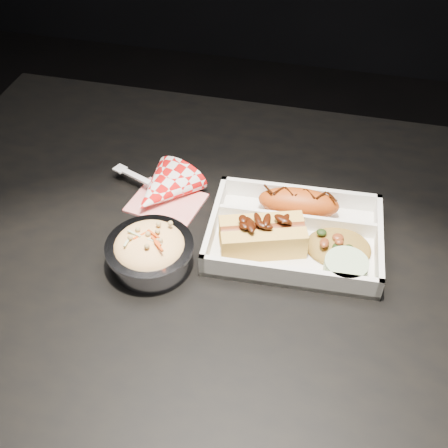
{
  "coord_description": "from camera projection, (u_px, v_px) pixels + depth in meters",
  "views": [
    {
      "loc": [
        0.08,
        -0.57,
        1.35
      ],
      "look_at": [
        -0.05,
        -0.02,
        0.81
      ],
      "focal_mm": 45.0,
      "sensor_mm": 36.0,
      "label": 1
    }
  ],
  "objects": [
    {
      "name": "fried_rice_mound",
      "position": [
        339.0,
        242.0,
        0.81
      ],
      "size": [
        0.1,
        0.08,
        0.03
      ],
      "primitive_type": "ellipsoid",
      "rotation": [
        0.0,
        0.0,
        0.05
      ],
      "color": "olive",
      "rests_on": "food_tray"
    },
    {
      "name": "food_tray",
      "position": [
        294.0,
        237.0,
        0.83
      ],
      "size": [
        0.26,
        0.19,
        0.04
      ],
      "rotation": [
        0.0,
        0.0,
        0.05
      ],
      "color": "white",
      "rests_on": "dining_table"
    },
    {
      "name": "foil_coleslaw_cup",
      "position": [
        150.0,
        250.0,
        0.79
      ],
      "size": [
        0.12,
        0.12,
        0.07
      ],
      "color": "silver",
      "rests_on": "dining_table"
    },
    {
      "name": "fried_pastry",
      "position": [
        299.0,
        203.0,
        0.86
      ],
      "size": [
        0.13,
        0.06,
        0.04
      ],
      "primitive_type": "ellipsoid",
      "rotation": [
        0.0,
        0.0,
        0.05
      ],
      "color": "#B54812",
      "rests_on": "food_tray"
    },
    {
      "name": "napkin_fork",
      "position": [
        162.0,
        191.0,
        0.9
      ],
      "size": [
        0.17,
        0.14,
        0.1
      ],
      "rotation": [
        0.0,
        0.0,
        -0.38
      ],
      "color": "red",
      "rests_on": "dining_table"
    },
    {
      "name": "hotdog",
      "position": [
        262.0,
        235.0,
        0.8
      ],
      "size": [
        0.13,
        0.09,
        0.06
      ],
      "rotation": [
        0.0,
        0.0,
        0.33
      ],
      "color": "#E6B34E",
      "rests_on": "food_tray"
    },
    {
      "name": "cupcake_liner",
      "position": [
        345.0,
        269.0,
        0.77
      ],
      "size": [
        0.06,
        0.06,
        0.03
      ],
      "primitive_type": "cylinder",
      "color": "#ABC897",
      "rests_on": "food_tray"
    },
    {
      "name": "dining_table",
      "position": [
        260.0,
        290.0,
        0.89
      ],
      "size": [
        1.2,
        0.8,
        0.75
      ],
      "color": "black",
      "rests_on": "ground"
    }
  ]
}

